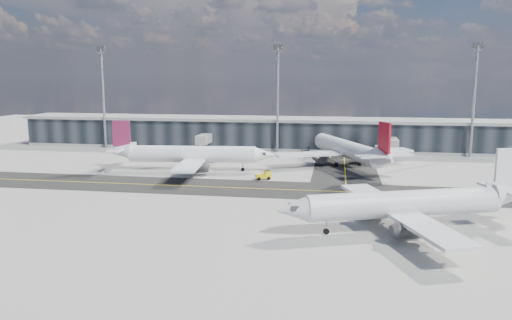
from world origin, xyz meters
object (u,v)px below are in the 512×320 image
object	(u,v)px
airliner_redtail	(348,150)
baggage_tug	(265,175)
airliner_near	(407,204)
service_van	(306,153)
airliner_af	(190,154)

from	to	relation	value
airliner_redtail	baggage_tug	size ratio (longest dim) A/B	11.28
airliner_near	baggage_tug	bearing A→B (deg)	19.31
airliner_near	service_van	distance (m)	62.86
baggage_tug	service_van	distance (m)	31.61
baggage_tug	airliner_af	bearing A→B (deg)	-132.00
airliner_near	service_van	size ratio (longest dim) A/B	5.84
service_van	airliner_redtail	bearing A→B (deg)	-76.93
baggage_tug	service_van	size ratio (longest dim) A/B	0.55
airliner_near	baggage_tug	xyz separation A→B (m)	(-24.14, 29.30, -2.66)
airliner_af	baggage_tug	xyz separation A→B (m)	(17.63, -6.61, -2.69)
airliner_af	airliner_near	bearing A→B (deg)	43.61
airliner_near	airliner_redtail	bearing A→B (deg)	-11.42
service_van	baggage_tug	bearing A→B (deg)	-127.11
airliner_af	airliner_near	world-z (taller)	airliner_af
airliner_near	airliner_af	bearing A→B (deg)	29.13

